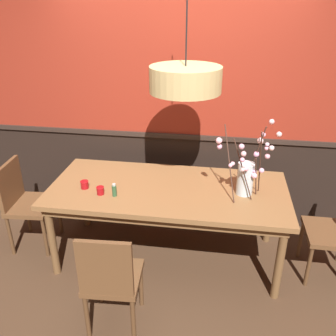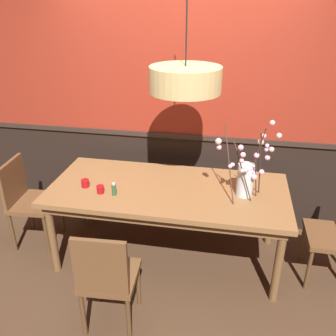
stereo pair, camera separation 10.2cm
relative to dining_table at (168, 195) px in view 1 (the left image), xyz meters
The scene contains 12 objects.
ground_plane 0.69m from the dining_table, ahead, with size 24.00×24.00×0.00m, color #4C3321.
back_wall 1.01m from the dining_table, 90.00° to the left, with size 4.59×0.14×2.68m.
dining_table is the anchor object (origin of this frame).
chair_head_west_end 1.47m from the dining_table, behind, with size 0.45×0.49×0.91m.
chair_far_side_right 0.99m from the dining_table, 72.25° to the left, with size 0.46×0.45×0.88m.
chair_far_side_left 0.98m from the dining_table, 111.46° to the left, with size 0.46×0.39×0.90m.
chair_near_side_left 0.99m from the dining_table, 106.63° to the right, with size 0.43×0.44×0.91m.
vase_with_blossoms 0.74m from the dining_table, ahead, with size 0.51×0.36×0.67m.
candle_holder_nearer_center 0.77m from the dining_table, behind, with size 0.08×0.08×0.07m.
candle_holder_nearer_edge 0.62m from the dining_table, 160.07° to the right, with size 0.07×0.07×0.07m.
condiment_bottle 0.51m from the dining_table, 153.67° to the right, with size 0.04×0.04×0.12m.
pendant_lamp 1.08m from the dining_table, ahead, with size 0.58×0.58×1.02m.
Camera 1 is at (0.45, -2.90, 2.37)m, focal length 38.94 mm.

